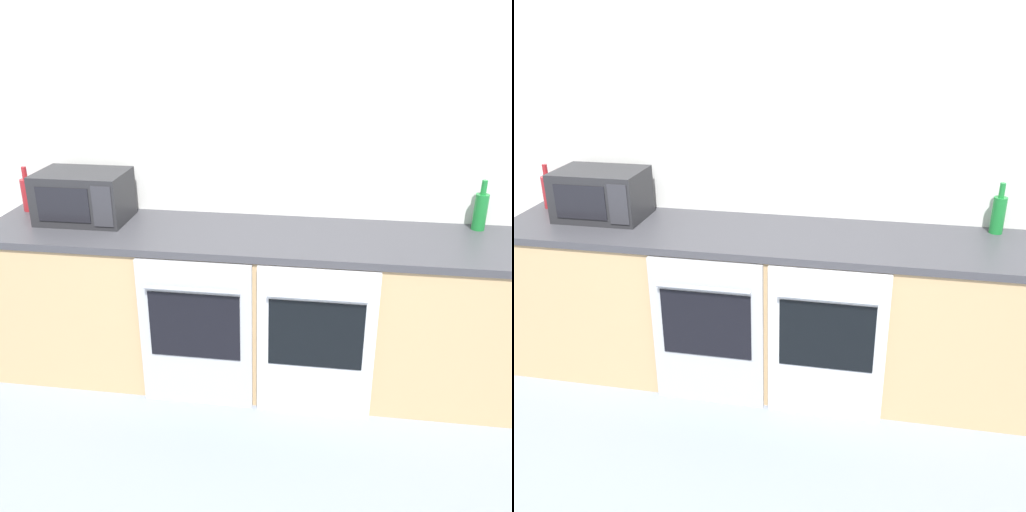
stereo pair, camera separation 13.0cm
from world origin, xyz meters
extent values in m
cube|color=silver|center=(0.00, 1.95, 1.30)|extent=(10.00, 0.06, 2.60)
cube|color=tan|center=(0.00, 1.60, 0.44)|extent=(2.99, 0.64, 0.87)
cube|color=#38383D|center=(0.00, 1.60, 0.89)|extent=(3.02, 0.67, 0.04)
cube|color=#A8AAAF|center=(-0.24, 1.26, 0.43)|extent=(0.61, 0.03, 0.87)
cube|color=black|center=(-0.24, 1.24, 0.50)|extent=(0.49, 0.01, 0.38)
cylinder|color=#A8AAAF|center=(-0.24, 1.22, 0.73)|extent=(0.50, 0.02, 0.02)
cube|color=silver|center=(0.40, 1.26, 0.43)|extent=(0.61, 0.03, 0.87)
cube|color=black|center=(0.40, 1.24, 0.50)|extent=(0.49, 0.01, 0.38)
cylinder|color=silver|center=(0.40, 1.22, 0.73)|extent=(0.50, 0.02, 0.02)
cube|color=#232326|center=(-0.98, 1.68, 1.06)|extent=(0.51, 0.34, 0.29)
cube|color=black|center=(-1.02, 1.51, 1.06)|extent=(0.30, 0.01, 0.20)
cube|color=#2D2D33|center=(-0.80, 1.51, 1.06)|extent=(0.11, 0.01, 0.23)
cylinder|color=#19722D|center=(1.27, 1.84, 1.02)|extent=(0.07, 0.07, 0.20)
cylinder|color=#19722D|center=(1.27, 1.84, 1.16)|extent=(0.03, 0.03, 0.08)
cylinder|color=maroon|center=(-1.39, 1.79, 1.01)|extent=(0.07, 0.07, 0.20)
cylinder|color=maroon|center=(-1.39, 1.79, 1.15)|extent=(0.03, 0.03, 0.08)
camera|label=1|loc=(0.46, -1.32, 2.03)|focal=40.00mm
camera|label=2|loc=(0.59, -1.30, 2.03)|focal=40.00mm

